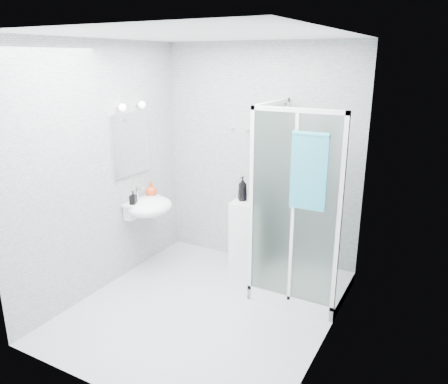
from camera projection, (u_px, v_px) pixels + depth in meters
The scene contains 12 objects.
room at pixel (201, 185), 3.98m from camera, with size 2.40×2.60×2.60m.
shower_enclosure at pixel (295, 254), 4.57m from camera, with size 0.90×0.95×2.00m.
wall_basin at pixel (148, 207), 4.96m from camera, with size 0.46×0.56×0.35m.
mirror at pixel (131, 144), 4.85m from camera, with size 0.02×0.60×0.70m, color white.
vanity_lights at pixel (132, 106), 4.70m from camera, with size 0.10×0.40×0.08m.
wall_hooks at pixel (239, 130), 5.06m from camera, with size 0.23×0.06×0.03m.
storage_cabinet at pixel (248, 236), 5.11m from camera, with size 0.37×0.39×0.85m.
hand_towel at pixel (309, 170), 3.83m from camera, with size 0.33×0.05×0.70m.
shampoo_bottle_a at pixel (243, 189), 4.97m from camera, with size 0.11×0.11×0.28m, color black.
shampoo_bottle_b at pixel (255, 192), 4.90m from camera, with size 0.11×0.11×0.25m, color #0A0F3D.
soap_dispenser_orange at pixel (151, 190), 5.07m from camera, with size 0.14×0.14×0.18m, color #CB4017.
soap_dispenser_black at pixel (133, 198), 4.81m from camera, with size 0.07×0.07×0.15m, color black.
Camera 1 is at (2.02, -3.26, 2.41)m, focal length 35.00 mm.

